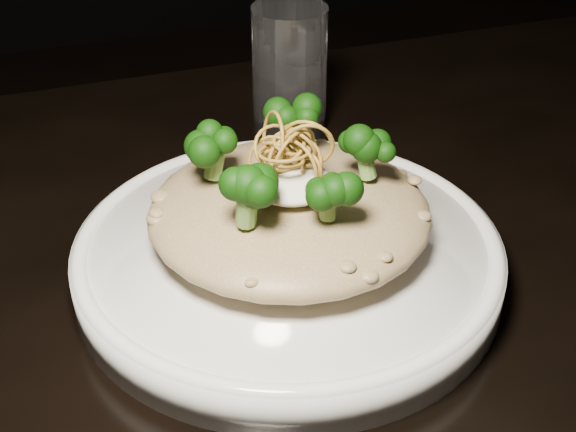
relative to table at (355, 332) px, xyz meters
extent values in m
cube|color=black|center=(0.00, 0.00, 0.06)|extent=(1.10, 0.80, 0.04)
cylinder|color=black|center=(0.48, 0.33, -0.31)|extent=(0.05, 0.05, 0.71)
cylinder|color=white|center=(-0.06, -0.01, 0.10)|extent=(0.32, 0.32, 0.03)
ellipsoid|color=brown|center=(-0.06, 0.00, 0.14)|extent=(0.21, 0.21, 0.05)
ellipsoid|color=white|center=(-0.06, -0.01, 0.17)|extent=(0.06, 0.06, 0.02)
cylinder|color=white|center=(0.02, 0.22, 0.15)|extent=(0.08, 0.08, 0.13)
camera|label=1|loc=(-0.23, -0.46, 0.46)|focal=50.00mm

